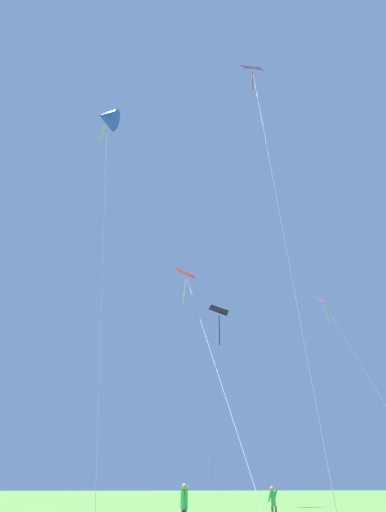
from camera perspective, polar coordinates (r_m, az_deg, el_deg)
kite_purple_streamer at (r=28.79m, az=9.09°, el=25.19°), size 3.51×7.78×27.64m
kite_black_large at (r=48.00m, az=3.94°, el=-9.45°), size 4.52×7.00×21.69m
kite_pink_low at (r=45.12m, az=19.48°, el=-7.47°), size 1.71×11.81×20.12m
kite_blue_delta at (r=32.84m, az=-12.84°, el=19.65°), size 4.41×11.14×27.73m
kite_red_high at (r=18.44m, az=-0.91°, el=-3.76°), size 1.18×10.90×11.17m
person_foreground_watcher at (r=16.32m, az=-1.34°, el=-33.34°), size 0.27×0.50×1.58m
person_child_small at (r=20.45m, az=12.05°, el=-32.54°), size 0.47×0.26×1.51m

